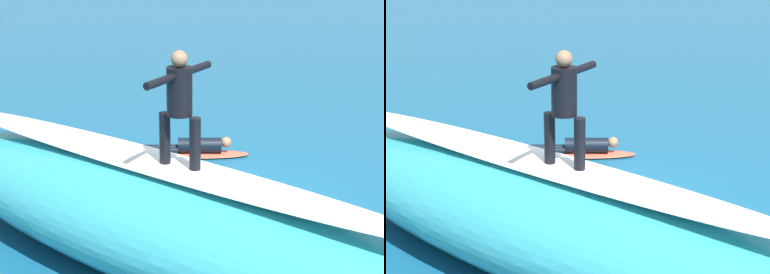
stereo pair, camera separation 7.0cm
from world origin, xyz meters
TOP-DOWN VIEW (x-y plane):
  - ground_plane at (0.00, 0.00)m, footprint 120.00×120.00m
  - wave_crest at (0.50, 2.20)m, footprint 9.48×5.06m
  - wave_foam_lip at (0.50, 2.20)m, footprint 7.69×3.18m
  - surfboard_riding at (0.09, 2.33)m, footprint 1.88×0.88m
  - surfer_riding at (0.09, 2.33)m, footprint 0.58×1.38m
  - surfboard_paddling at (1.40, -2.18)m, footprint 2.02×1.17m
  - surfer_paddling at (1.53, -2.13)m, footprint 1.73×0.84m
  - foam_patch_near at (2.71, 1.15)m, footprint 0.81×0.86m

SIDE VIEW (x-z plane):
  - ground_plane at x=0.00m, z-range 0.00..0.00m
  - surfboard_paddling at x=1.40m, z-range 0.00..0.07m
  - foam_patch_near at x=2.71m, z-range 0.00..0.17m
  - surfer_paddling at x=1.53m, z-range 0.05..0.37m
  - wave_crest at x=0.50m, z-range 0.00..1.48m
  - wave_foam_lip at x=0.50m, z-range 1.48..1.56m
  - surfboard_riding at x=0.09m, z-range 1.48..1.56m
  - surfer_riding at x=0.09m, z-range 1.68..3.15m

